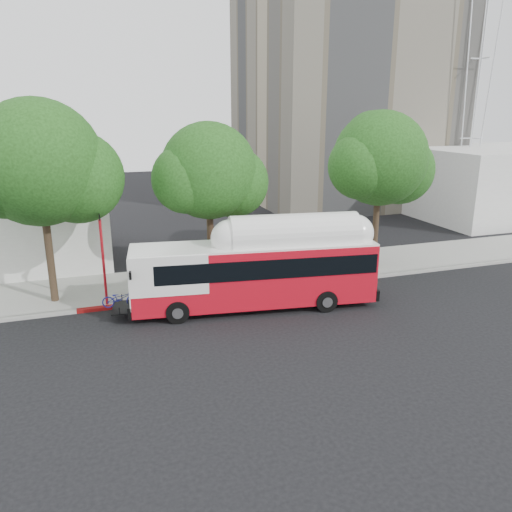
% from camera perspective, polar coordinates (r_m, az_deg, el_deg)
% --- Properties ---
extents(ground, '(120.00, 120.00, 0.00)m').
position_cam_1_polar(ground, '(22.46, 1.06, -7.63)').
color(ground, black).
rests_on(ground, ground).
extents(sidewalk, '(60.00, 5.00, 0.15)m').
position_cam_1_polar(sidewalk, '(28.23, -3.36, -2.39)').
color(sidewalk, gray).
rests_on(sidewalk, ground).
extents(curb_strip, '(60.00, 0.30, 0.15)m').
position_cam_1_polar(curb_strip, '(25.87, -1.84, -4.15)').
color(curb_strip, gray).
rests_on(curb_strip, ground).
extents(red_curb_segment, '(10.00, 0.32, 0.16)m').
position_cam_1_polar(red_curb_segment, '(25.23, -8.40, -4.85)').
color(red_curb_segment, maroon).
rests_on(red_curb_segment, ground).
extents(street_tree_left, '(6.67, 5.80, 9.74)m').
position_cam_1_polar(street_tree_left, '(25.07, -22.44, 9.36)').
color(street_tree_left, '#2D2116').
rests_on(street_tree_left, ground).
extents(street_tree_mid, '(5.75, 5.00, 8.62)m').
position_cam_1_polar(street_tree_mid, '(26.36, -4.58, 9.27)').
color(street_tree_mid, '#2D2116').
rests_on(street_tree_mid, ground).
extents(street_tree_right, '(6.21, 5.40, 9.18)m').
position_cam_1_polar(street_tree_right, '(30.17, 14.64, 10.36)').
color(street_tree_right, '#2D2116').
rests_on(street_tree_right, ground).
extents(apartment_tower, '(18.00, 18.00, 37.00)m').
position_cam_1_polar(apartment_tower, '(54.16, 10.08, 25.13)').
color(apartment_tower, tan).
rests_on(apartment_tower, ground).
extents(transit_bus, '(12.42, 3.94, 3.62)m').
position_cam_1_polar(transit_bus, '(23.55, 0.02, -2.06)').
color(transit_bus, red).
rests_on(transit_bus, ground).
extents(signal_pole, '(0.13, 0.43, 4.55)m').
position_cam_1_polar(signal_pole, '(24.49, -17.06, -0.50)').
color(signal_pole, '#AE121C').
rests_on(signal_pole, ground).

